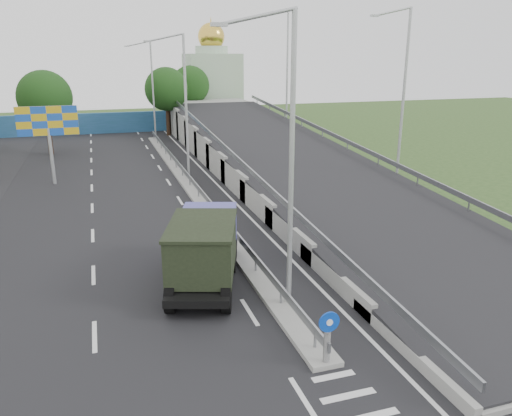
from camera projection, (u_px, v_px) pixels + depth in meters
name	position (u px, v px, depth m)	size (l,w,h in m)	color
ground	(363.00, 416.00, 12.74)	(160.00, 160.00, 0.00)	#2D4C1E
road_surface	(153.00, 208.00, 30.07)	(26.00, 90.00, 0.04)	black
median	(190.00, 187.00, 34.55)	(1.00, 44.00, 0.20)	gray
overpass_ramp	(291.00, 157.00, 36.25)	(10.00, 50.00, 3.50)	gray
median_guardrail	(190.00, 178.00, 34.36)	(0.09, 44.00, 0.71)	gray
sign_bollard	(328.00, 337.00, 14.41)	(0.64, 0.23, 1.67)	black
lamp_post_near	(286.00, 150.00, 16.52)	(2.74, 0.18, 10.08)	#B2B5B7
lamp_post_mid	(183.00, 100.00, 34.73)	(2.74, 0.18, 10.08)	#B2B5B7
lamp_post_far	(151.00, 85.00, 52.94)	(2.74, 0.18, 10.08)	#B2B5B7
blue_wall	(112.00, 123.00, 58.56)	(30.00, 0.50, 2.40)	#21557B
church	(212.00, 82.00, 68.71)	(7.00, 7.00, 13.80)	#B2CCAD
billboard	(48.00, 125.00, 34.37)	(4.00, 0.24, 5.50)	#B2B5B7
tree_left_mid	(45.00, 98.00, 44.71)	(4.80, 4.80, 7.60)	black
tree_median_far	(166.00, 89.00, 55.49)	(4.80, 4.80, 7.60)	black
tree_ramp_far	(190.00, 85.00, 63.03)	(4.80, 4.80, 7.60)	black
dump_truck	(205.00, 247.00, 19.82)	(4.13, 6.73, 2.79)	black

